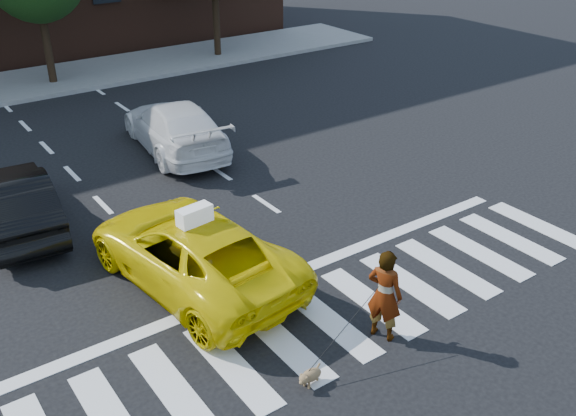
{
  "coord_description": "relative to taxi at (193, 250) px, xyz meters",
  "views": [
    {
      "loc": [
        -5.83,
        -6.98,
        7.0
      ],
      "look_at": [
        0.69,
        2.22,
        1.1
      ],
      "focal_mm": 40.0,
      "sensor_mm": 36.0,
      "label": 1
    }
  ],
  "objects": [
    {
      "name": "ground",
      "position": [
        1.32,
        -2.5,
        -0.68
      ],
      "size": [
        120.0,
        120.0,
        0.0
      ],
      "primitive_type": "plane",
      "color": "black",
      "rests_on": "ground"
    },
    {
      "name": "woman",
      "position": [
        1.81,
        -3.32,
        0.16
      ],
      "size": [
        0.61,
        0.72,
        1.68
      ],
      "primitive_type": "imported",
      "rotation": [
        0.0,
        0.0,
        1.97
      ],
      "color": "#999999",
      "rests_on": "ground"
    },
    {
      "name": "white_suv",
      "position": [
        2.72,
        6.2,
        0.01
      ],
      "size": [
        2.54,
        4.99,
        1.39
      ],
      "primitive_type": "imported",
      "rotation": [
        0.0,
        0.0,
        3.01
      ],
      "color": "silver",
      "rests_on": "ground"
    },
    {
      "name": "taxi",
      "position": [
        0.0,
        0.0,
        0.0
      ],
      "size": [
        2.85,
        5.15,
        1.36
      ],
      "primitive_type": "imported",
      "rotation": [
        0.0,
        0.0,
        3.27
      ],
      "color": "#E5CA04",
      "rests_on": "ground"
    },
    {
      "name": "taxi_sign",
      "position": [
        0.0,
        -0.2,
        0.84
      ],
      "size": [
        0.68,
        0.36,
        0.32
      ],
      "primitive_type": "cube",
      "rotation": [
        0.0,
        0.0,
        3.27
      ],
      "color": "white",
      "rests_on": "taxi"
    },
    {
      "name": "stop_line",
      "position": [
        1.32,
        -0.9,
        -0.68
      ],
      "size": [
        12.0,
        0.3,
        0.01
      ],
      "primitive_type": "cube",
      "color": "silver",
      "rests_on": "ground"
    },
    {
      "name": "dog",
      "position": [
        0.09,
        -3.56,
        -0.51
      ],
      "size": [
        0.5,
        0.29,
        0.29
      ],
      "rotation": [
        0.0,
        0.0,
        0.28
      ],
      "color": "#92754A",
      "rests_on": "ground"
    },
    {
      "name": "sidewalk_far",
      "position": [
        1.32,
        15.0,
        -0.61
      ],
      "size": [
        30.0,
        4.0,
        0.15
      ],
      "primitive_type": "cube",
      "color": "slate",
      "rests_on": "ground"
    },
    {
      "name": "crosswalk",
      "position": [
        1.32,
        -2.5,
        -0.68
      ],
      "size": [
        13.0,
        2.4,
        0.01
      ],
      "primitive_type": "cube",
      "color": "silver",
      "rests_on": "ground"
    },
    {
      "name": "black_sedan",
      "position": [
        -2.16,
        4.05,
        -0.02
      ],
      "size": [
        1.77,
        4.14,
        1.33
      ],
      "primitive_type": "imported",
      "rotation": [
        0.0,
        0.0,
        3.05
      ],
      "color": "black",
      "rests_on": "ground"
    }
  ]
}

